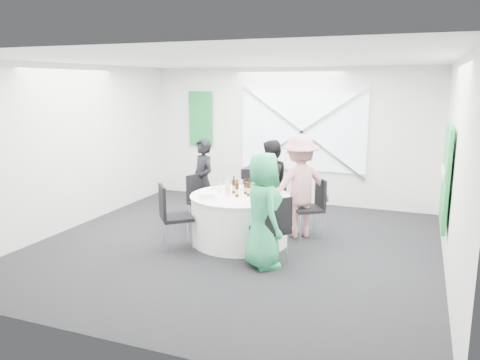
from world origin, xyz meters
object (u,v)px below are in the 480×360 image
(chair_back_right, at_px, (313,203))
(green_water_bottle, at_px, (253,188))
(chair_front_right, at_px, (273,225))
(chair_front_left, at_px, (171,212))
(person_woman_green, at_px, (263,210))
(banquet_table, at_px, (240,218))
(person_man_back, at_px, (270,183))
(chair_back_left, at_px, (200,197))
(clear_water_bottle, at_px, (228,188))
(person_woman_pink, at_px, (300,186))
(chair_back, at_px, (251,192))
(person_man_back_left, at_px, (203,181))

(chair_back_right, bearing_deg, green_water_bottle, -87.64)
(chair_front_right, xyz_separation_m, green_water_bottle, (-0.58, 0.80, 0.31))
(chair_front_left, distance_m, person_woman_green, 1.52)
(banquet_table, xyz_separation_m, person_man_back, (0.18, 0.98, 0.38))
(banquet_table, distance_m, chair_front_left, 1.11)
(chair_back_left, xyz_separation_m, clear_water_bottle, (0.75, -0.55, 0.33))
(green_water_bottle, distance_m, clear_water_bottle, 0.40)
(chair_front_right, bearing_deg, chair_back_left, -81.93)
(chair_back_right, relative_size, person_woman_pink, 0.58)
(chair_front_left, distance_m, person_woman_pink, 2.11)
(banquet_table, distance_m, chair_back_right, 1.23)
(chair_back, height_order, person_woman_pink, person_woman_pink)
(banquet_table, bearing_deg, person_woman_green, -51.57)
(chair_front_left, distance_m, green_water_bottle, 1.32)
(banquet_table, relative_size, chair_back, 1.65)
(person_man_back_left, distance_m, person_woman_pink, 1.80)
(person_woman_pink, distance_m, person_woman_green, 1.44)
(chair_back, xyz_separation_m, clear_water_bottle, (0.04, -1.18, 0.32))
(green_water_bottle, xyz_separation_m, clear_water_bottle, (-0.37, -0.16, -0.00))
(person_man_back, height_order, clear_water_bottle, person_man_back)
(chair_back, bearing_deg, chair_front_left, -120.24)
(chair_front_right, bearing_deg, banquet_table, -90.00)
(chair_front_left, bearing_deg, person_woman_pink, -91.41)
(chair_front_left, height_order, person_woman_green, person_woman_green)
(chair_back_left, distance_m, person_woman_green, 2.06)
(chair_back_left, relative_size, clear_water_bottle, 3.20)
(banquet_table, relative_size, green_water_bottle, 5.25)
(chair_back_left, height_order, chair_front_left, chair_front_left)
(person_man_back, relative_size, person_woman_pink, 0.91)
(green_water_bottle, bearing_deg, person_woman_green, -62.83)
(person_man_back, xyz_separation_m, person_woman_pink, (0.62, -0.38, 0.08))
(chair_back, distance_m, chair_back_left, 0.95)
(chair_back_right, distance_m, chair_front_right, 1.41)
(chair_front_left, height_order, clear_water_bottle, clear_water_bottle)
(chair_front_left, distance_m, person_man_back, 1.98)
(chair_front_right, bearing_deg, chair_back_right, -146.94)
(green_water_bottle, bearing_deg, chair_back, 111.59)
(person_man_back, relative_size, clear_water_bottle, 5.29)
(chair_back_right, height_order, person_woman_green, person_woman_green)
(chair_back_left, distance_m, chair_front_left, 1.17)
(chair_back_right, relative_size, clear_water_bottle, 3.36)
(person_man_back_left, bearing_deg, chair_back, 61.28)
(chair_back_left, height_order, clear_water_bottle, clear_water_bottle)
(chair_front_left, relative_size, person_woman_green, 0.63)
(chair_back_right, bearing_deg, chair_back, -142.35)
(person_man_back_left, relative_size, green_water_bottle, 5.13)
(chair_back, xyz_separation_m, person_woman_pink, (1.01, -0.50, 0.28))
(person_man_back, distance_m, person_woman_pink, 0.73)
(person_man_back_left, height_order, green_water_bottle, person_man_back_left)
(banquet_table, height_order, green_water_bottle, green_water_bottle)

